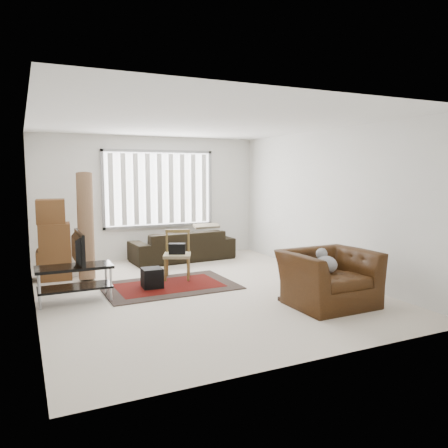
# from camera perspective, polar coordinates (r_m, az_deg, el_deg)

# --- Properties ---
(room) EXTENTS (6.00, 6.02, 2.71)m
(room) POSITION_cam_1_polar(r_m,az_deg,el_deg) (7.48, -4.30, 5.53)
(room) COLOR beige
(room) RESTS_ON ground
(persian_rug) EXTENTS (2.22, 1.51, 0.02)m
(persian_rug) POSITION_cam_1_polar(r_m,az_deg,el_deg) (7.51, -7.18, -8.01)
(persian_rug) COLOR black
(persian_rug) RESTS_ON ground
(tv_stand) EXTENTS (1.09, 0.49, 0.55)m
(tv_stand) POSITION_cam_1_polar(r_m,az_deg,el_deg) (6.88, -18.95, -6.42)
(tv_stand) COLOR black
(tv_stand) RESTS_ON ground
(tv) EXTENTS (0.11, 0.88, 0.51)m
(tv) POSITION_cam_1_polar(r_m,az_deg,el_deg) (6.80, -19.08, -3.09)
(tv) COLOR black
(tv) RESTS_ON tv_stand
(subwoofer) EXTENTS (0.34, 0.34, 0.32)m
(subwoofer) POSITION_cam_1_polar(r_m,az_deg,el_deg) (7.38, -9.38, -6.95)
(subwoofer) COLOR black
(subwoofer) RESTS_ON persian_rug
(moving_boxes) EXTENTS (0.63, 0.58, 1.44)m
(moving_boxes) POSITION_cam_1_polar(r_m,az_deg,el_deg) (8.41, -21.38, -2.23)
(moving_boxes) COLOR brown
(moving_boxes) RESTS_ON ground
(white_flatpack) EXTENTS (0.53, 0.29, 0.65)m
(white_flatpack) POSITION_cam_1_polar(r_m,az_deg,el_deg) (8.56, -18.51, -4.31)
(white_flatpack) COLOR silver
(white_flatpack) RESTS_ON ground
(rolled_rug) EXTENTS (0.38, 0.67, 1.93)m
(rolled_rug) POSITION_cam_1_polar(r_m,az_deg,el_deg) (8.21, -17.62, -0.23)
(rolled_rug) COLOR brown
(rolled_rug) RESTS_ON ground
(sofa) EXTENTS (2.27, 1.09, 0.85)m
(sofa) POSITION_cam_1_polar(r_m,az_deg,el_deg) (9.60, -5.47, -2.19)
(sofa) COLOR black
(sofa) RESTS_ON ground
(side_chair) EXTENTS (0.62, 0.62, 0.88)m
(side_chair) POSITION_cam_1_polar(r_m,az_deg,el_deg) (7.89, -6.13, -3.73)
(side_chair) COLOR #897D5A
(side_chair) RESTS_ON ground
(armchair) EXTENTS (1.24, 1.08, 0.91)m
(armchair) POSITION_cam_1_polar(r_m,az_deg,el_deg) (6.53, 13.50, -6.37)
(armchair) COLOR #361D0B
(armchair) RESTS_ON ground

